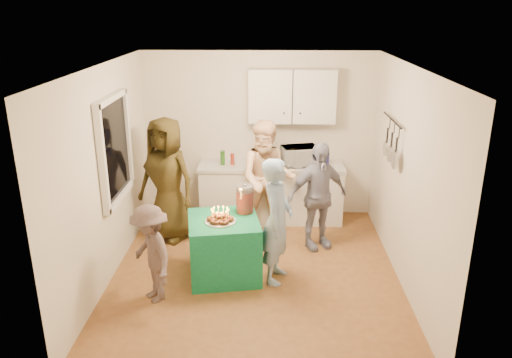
{
  "coord_description": "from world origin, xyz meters",
  "views": [
    {
      "loc": [
        0.17,
        -5.63,
        3.26
      ],
      "look_at": [
        0.0,
        0.35,
        1.15
      ],
      "focal_mm": 35.0,
      "sensor_mm": 36.0,
      "label": 1
    }
  ],
  "objects_px": {
    "woman_back_center": "(267,179)",
    "woman_back_right": "(317,196)",
    "microwave": "(300,156)",
    "man_birthday": "(277,221)",
    "party_table": "(224,247)",
    "punch_jar": "(245,200)",
    "counter": "(271,194)",
    "child_near_left": "(151,254)",
    "woman_back_left": "(167,180)"
  },
  "relations": [
    {
      "from": "punch_jar",
      "to": "party_table",
      "type": "bearing_deg",
      "value": -136.77
    },
    {
      "from": "counter",
      "to": "woman_back_center",
      "type": "relative_size",
      "value": 1.28
    },
    {
      "from": "microwave",
      "to": "punch_jar",
      "type": "distance_m",
      "value": 1.7
    },
    {
      "from": "punch_jar",
      "to": "woman_back_left",
      "type": "height_order",
      "value": "woman_back_left"
    },
    {
      "from": "woman_back_center",
      "to": "party_table",
      "type": "bearing_deg",
      "value": -111.25
    },
    {
      "from": "man_birthday",
      "to": "woman_back_right",
      "type": "distance_m",
      "value": 1.07
    },
    {
      "from": "man_birthday",
      "to": "woman_back_right",
      "type": "relative_size",
      "value": 1.03
    },
    {
      "from": "microwave",
      "to": "punch_jar",
      "type": "bearing_deg",
      "value": -130.8
    },
    {
      "from": "party_table",
      "to": "child_near_left",
      "type": "height_order",
      "value": "child_near_left"
    },
    {
      "from": "counter",
      "to": "microwave",
      "type": "height_order",
      "value": "microwave"
    },
    {
      "from": "microwave",
      "to": "man_birthday",
      "type": "relative_size",
      "value": 0.34
    },
    {
      "from": "punch_jar",
      "to": "woman_back_right",
      "type": "height_order",
      "value": "woman_back_right"
    },
    {
      "from": "microwave",
      "to": "man_birthday",
      "type": "distance_m",
      "value": 1.89
    },
    {
      "from": "party_table",
      "to": "child_near_left",
      "type": "distance_m",
      "value": 0.99
    },
    {
      "from": "counter",
      "to": "party_table",
      "type": "relative_size",
      "value": 2.59
    },
    {
      "from": "punch_jar",
      "to": "woman_back_right",
      "type": "relative_size",
      "value": 0.22
    },
    {
      "from": "party_table",
      "to": "punch_jar",
      "type": "relative_size",
      "value": 2.5
    },
    {
      "from": "punch_jar",
      "to": "woman_back_left",
      "type": "relative_size",
      "value": 0.19
    },
    {
      "from": "counter",
      "to": "woman_back_center",
      "type": "distance_m",
      "value": 0.68
    },
    {
      "from": "man_birthday",
      "to": "woman_back_center",
      "type": "relative_size",
      "value": 0.91
    },
    {
      "from": "woman_back_center",
      "to": "woman_back_right",
      "type": "bearing_deg",
      "value": -28.94
    },
    {
      "from": "punch_jar",
      "to": "woman_back_right",
      "type": "bearing_deg",
      "value": 30.73
    },
    {
      "from": "woman_back_right",
      "to": "child_near_left",
      "type": "bearing_deg",
      "value": -169.5
    },
    {
      "from": "man_birthday",
      "to": "child_near_left",
      "type": "bearing_deg",
      "value": 121.5
    },
    {
      "from": "counter",
      "to": "party_table",
      "type": "distance_m",
      "value": 1.85
    },
    {
      "from": "counter",
      "to": "punch_jar",
      "type": "distance_m",
      "value": 1.63
    },
    {
      "from": "party_table",
      "to": "woman_back_left",
      "type": "bearing_deg",
      "value": 130.45
    },
    {
      "from": "woman_back_right",
      "to": "child_near_left",
      "type": "height_order",
      "value": "woman_back_right"
    },
    {
      "from": "child_near_left",
      "to": "woman_back_left",
      "type": "bearing_deg",
      "value": 147.8
    },
    {
      "from": "man_birthday",
      "to": "woman_back_left",
      "type": "distance_m",
      "value": 1.92
    },
    {
      "from": "party_table",
      "to": "man_birthday",
      "type": "height_order",
      "value": "man_birthday"
    },
    {
      "from": "party_table",
      "to": "woman_back_left",
      "type": "distance_m",
      "value": 1.47
    },
    {
      "from": "punch_jar",
      "to": "man_birthday",
      "type": "height_order",
      "value": "man_birthday"
    },
    {
      "from": "man_birthday",
      "to": "punch_jar",
      "type": "bearing_deg",
      "value": 63.38
    },
    {
      "from": "counter",
      "to": "microwave",
      "type": "xyz_separation_m",
      "value": [
        0.43,
        0.0,
        0.63
      ]
    },
    {
      "from": "woman_back_left",
      "to": "woman_back_center",
      "type": "bearing_deg",
      "value": 31.38
    },
    {
      "from": "woman_back_left",
      "to": "man_birthday",
      "type": "bearing_deg",
      "value": -12.17
    },
    {
      "from": "counter",
      "to": "man_birthday",
      "type": "distance_m",
      "value": 1.87
    },
    {
      "from": "man_birthday",
      "to": "woman_back_center",
      "type": "distance_m",
      "value": 1.32
    },
    {
      "from": "counter",
      "to": "party_table",
      "type": "xyz_separation_m",
      "value": [
        -0.59,
        -1.75,
        -0.05
      ]
    },
    {
      "from": "child_near_left",
      "to": "party_table",
      "type": "bearing_deg",
      "value": 90.47
    },
    {
      "from": "punch_jar",
      "to": "woman_back_left",
      "type": "distance_m",
      "value": 1.4
    },
    {
      "from": "microwave",
      "to": "punch_jar",
      "type": "height_order",
      "value": "microwave"
    },
    {
      "from": "party_table",
      "to": "man_birthday",
      "type": "distance_m",
      "value": 0.78
    },
    {
      "from": "microwave",
      "to": "woman_back_center",
      "type": "distance_m",
      "value": 0.74
    },
    {
      "from": "woman_back_center",
      "to": "woman_back_right",
      "type": "xyz_separation_m",
      "value": [
        0.69,
        -0.42,
        -0.1
      ]
    },
    {
      "from": "counter",
      "to": "woman_back_center",
      "type": "bearing_deg",
      "value": -96.32
    },
    {
      "from": "woman_back_center",
      "to": "woman_back_left",
      "type": "bearing_deg",
      "value": -170.55
    },
    {
      "from": "woman_back_center",
      "to": "child_near_left",
      "type": "height_order",
      "value": "woman_back_center"
    },
    {
      "from": "woman_back_right",
      "to": "woman_back_left",
      "type": "bearing_deg",
      "value": 149.23
    }
  ]
}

